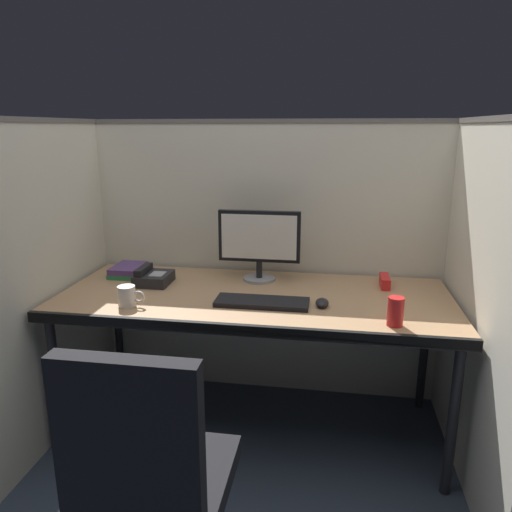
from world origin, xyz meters
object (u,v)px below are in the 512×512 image
object	(u,v)px
soda_can	(395,311)
computer_mouse	(322,303)
monitor_center	(259,241)
keyboard_main	(262,302)
red_stapler	(385,281)
desk	(254,304)
coffee_mug	(127,296)
desk_phone	(153,277)
book_stack	(128,270)

from	to	relation	value
soda_can	computer_mouse	bearing A→B (deg)	149.58
monitor_center	soda_can	bearing A→B (deg)	-38.92
monitor_center	keyboard_main	distance (m)	0.42
red_stapler	keyboard_main	bearing A→B (deg)	-148.66
desk	monitor_center	size ratio (longest dim) A/B	4.42
red_stapler	coffee_mug	distance (m)	1.27
desk_phone	keyboard_main	bearing A→B (deg)	-19.52
monitor_center	coffee_mug	size ratio (longest dim) A/B	3.41
monitor_center	coffee_mug	world-z (taller)	monitor_center
coffee_mug	book_stack	bearing A→B (deg)	113.41
keyboard_main	computer_mouse	distance (m)	0.27
monitor_center	desk_phone	world-z (taller)	monitor_center
keyboard_main	red_stapler	bearing A→B (deg)	31.34
red_stapler	desk	bearing A→B (deg)	-160.07
desk	soda_can	bearing A→B (deg)	-23.82
keyboard_main	coffee_mug	world-z (taller)	coffee_mug
monitor_center	soda_can	xyz separation A→B (m)	(0.64, -0.52, -0.15)
keyboard_main	red_stapler	world-z (taller)	red_stapler
monitor_center	book_stack	world-z (taller)	monitor_center
red_stapler	book_stack	bearing A→B (deg)	-179.43
desk	coffee_mug	distance (m)	0.60
monitor_center	computer_mouse	xyz separation A→B (m)	(0.34, -0.34, -0.20)
computer_mouse	red_stapler	size ratio (longest dim) A/B	0.64
red_stapler	desk_phone	xyz separation A→B (m)	(-1.19, -0.14, 0.01)
monitor_center	red_stapler	size ratio (longest dim) A/B	2.87
desk_phone	book_stack	bearing A→B (deg)	146.91
desk	desk_phone	xyz separation A→B (m)	(-0.55, 0.09, 0.08)
computer_mouse	monitor_center	bearing A→B (deg)	134.97
book_stack	keyboard_main	bearing A→B (deg)	-23.08
computer_mouse	coffee_mug	bearing A→B (deg)	-171.12
desk	keyboard_main	distance (m)	0.15
coffee_mug	keyboard_main	bearing A→B (deg)	10.97
keyboard_main	book_stack	bearing A→B (deg)	156.92
monitor_center	red_stapler	xyz separation A→B (m)	(0.65, -0.01, -0.19)
desk_phone	book_stack	xyz separation A→B (m)	(-0.19, 0.13, -0.01)
keyboard_main	book_stack	size ratio (longest dim) A/B	2.04
soda_can	desk_phone	bearing A→B (deg)	162.54
monitor_center	red_stapler	bearing A→B (deg)	-0.75
desk	coffee_mug	bearing A→B (deg)	-156.27
desk	desk_phone	distance (m)	0.56
coffee_mug	desk_phone	bearing A→B (deg)	90.90
coffee_mug	book_stack	size ratio (longest dim) A/B	0.60
keyboard_main	computer_mouse	world-z (taller)	computer_mouse
keyboard_main	monitor_center	bearing A→B (deg)	100.70
red_stapler	soda_can	xyz separation A→B (m)	(-0.01, -0.51, 0.03)
coffee_mug	book_stack	distance (m)	0.50
keyboard_main	desk_phone	world-z (taller)	desk_phone
soda_can	book_stack	size ratio (longest dim) A/B	0.58
keyboard_main	soda_can	size ratio (longest dim) A/B	3.52
soda_can	keyboard_main	bearing A→B (deg)	164.77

